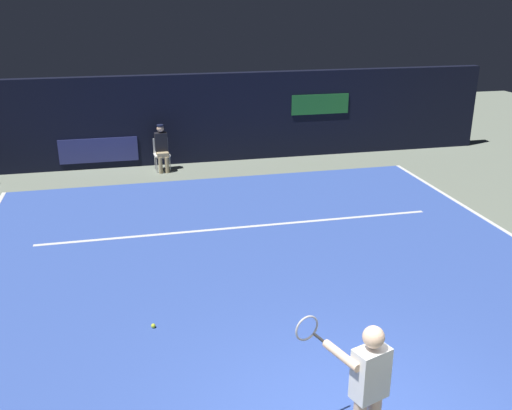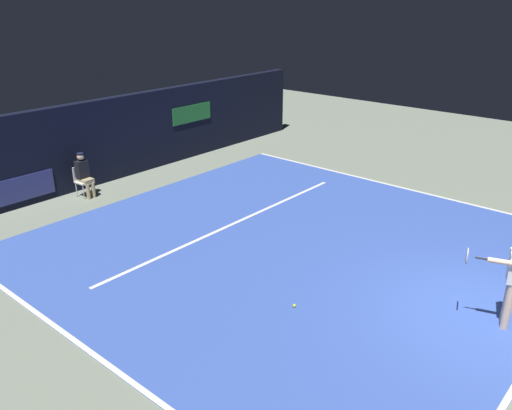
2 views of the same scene
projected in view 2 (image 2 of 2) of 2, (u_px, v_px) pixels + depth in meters
ground_plane at (293, 246)px, 12.56m from camera, size 34.30×34.30×0.00m
court_surface at (293, 246)px, 12.56m from camera, size 10.93×11.10×0.01m
line_sideline_left at (398, 187)px, 16.36m from camera, size 0.10×11.10×0.01m
line_sideline_right at (96, 356)px, 8.75m from camera, size 0.10×11.10×0.01m
line_service at (233, 224)px, 13.73m from camera, size 8.53×0.10×0.01m
back_wall at (106, 141)px, 16.53m from camera, size 17.65×0.33×2.60m
tennis_player at (511, 277)px, 9.22m from camera, size 0.84×0.92×1.73m
line_judge_on_chair at (84, 174)px, 15.37m from camera, size 0.47×0.55×1.32m
tennis_ball at (294, 306)px, 10.09m from camera, size 0.07×0.07×0.07m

